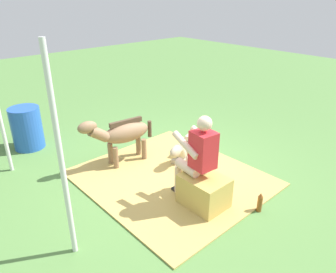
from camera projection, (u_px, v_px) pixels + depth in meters
name	position (u px, v px, depth m)	size (l,w,h in m)	color
ground_plane	(168.00, 171.00, 5.46)	(24.00, 24.00, 0.00)	#568442
hay_patch	(171.00, 178.00, 5.22)	(2.80, 2.51, 0.02)	tan
hay_bale	(204.00, 191.00, 4.48)	(0.63, 0.50, 0.47)	tan
person_seated	(197.00, 155.00, 4.39)	(0.69, 0.46, 1.35)	beige
pony_standing	(122.00, 134.00, 5.46)	(0.42, 1.35, 0.93)	#8C6B4C
pony_lying	(191.00, 144.00, 5.96)	(0.70, 1.35, 0.42)	tan
soda_bottle	(260.00, 202.00, 4.40)	(0.07, 0.07, 0.29)	brown
water_barrel	(27.00, 128.00, 6.10)	(0.56, 0.56, 0.81)	blue
tent_pole_left	(61.00, 160.00, 3.28)	(0.06, 0.06, 2.43)	silver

